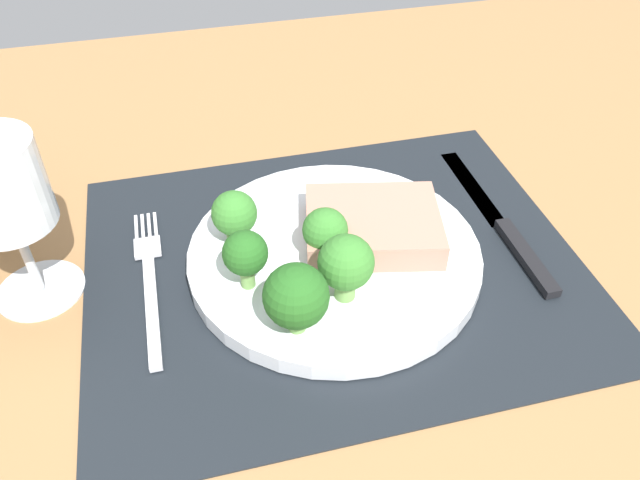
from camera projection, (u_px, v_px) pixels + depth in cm
name	position (u px, v px, depth cm)	size (l,w,h in cm)	color
ground_plane	(334.00, 276.00, 58.93)	(140.00, 110.00, 3.00)	#996D42
placemat	(334.00, 263.00, 57.84)	(43.98, 35.89, 0.30)	black
plate	(334.00, 255.00, 57.21)	(26.10, 26.10, 1.60)	silver
steak	(373.00, 225.00, 57.09)	(11.86, 9.48, 2.59)	tan
broccoli_back_left	(346.00, 264.00, 49.98)	(4.54, 4.54, 6.06)	#6B994C
broccoli_front_edge	(234.00, 215.00, 55.54)	(4.03, 4.03, 5.18)	#5B8942
broccoli_near_steak	(245.00, 254.00, 51.02)	(3.74, 3.74, 5.49)	#6B994C
broccoli_near_fork	(296.00, 297.00, 47.45)	(5.09, 5.09, 6.14)	#6B994C
broccoli_center	(325.00, 231.00, 53.87)	(3.92, 3.92, 5.07)	#6B994C
fork	(150.00, 280.00, 55.64)	(2.40, 19.20, 0.50)	silver
knife	(504.00, 226.00, 61.01)	(1.80, 23.00, 0.80)	black
wine_glass	(2.00, 195.00, 48.55)	(7.45, 7.45, 15.10)	silver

